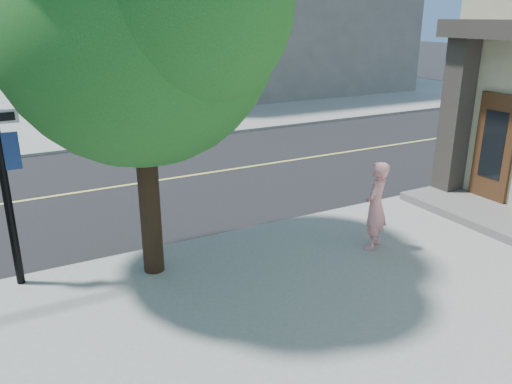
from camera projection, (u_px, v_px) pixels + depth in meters
ground at (45, 276)px, 9.38m from camera, size 140.00×140.00×0.00m
road_ew at (21, 201)px, 13.12m from camera, size 140.00×9.00×0.01m
sidewalk_ne at (222, 87)px, 33.30m from camera, size 29.00×25.00×0.12m
man_on_phone at (376, 206)px, 9.99m from camera, size 0.77×0.69×1.76m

